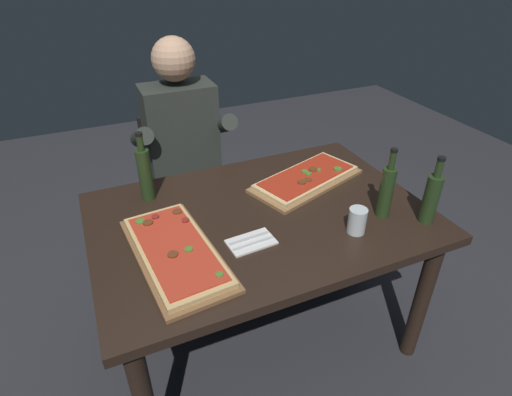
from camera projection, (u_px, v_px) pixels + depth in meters
name	position (u px, v px, depth m)	size (l,w,h in m)	color
ground_plane	(260.00, 331.00, 2.15)	(6.40, 6.40, 0.00)	#2D2D33
dining_table	(261.00, 232.00, 1.81)	(1.40, 0.96, 0.74)	black
pizza_rectangular_front	(306.00, 179.00, 1.97)	(0.60, 0.42, 0.05)	olive
pizza_rectangular_left	(176.00, 251.00, 1.51)	(0.32, 0.61, 0.05)	brown
wine_bottle_dark	(431.00, 197.00, 1.65)	(0.06, 0.06, 0.29)	#233819
oil_bottle_amber	(145.00, 173.00, 1.79)	(0.06, 0.06, 0.32)	#233819
vinegar_bottle_green	(386.00, 190.00, 1.69)	(0.06, 0.06, 0.31)	#233819
tumbler_near_camera	(357.00, 222.00, 1.62)	(0.07, 0.07, 0.11)	silver
napkin_cutlery_set	(251.00, 242.00, 1.59)	(0.19, 0.12, 0.01)	white
diner_chair	(183.00, 180.00, 2.51)	(0.44, 0.44, 0.87)	black
seated_diner	(185.00, 149.00, 2.28)	(0.53, 0.41, 1.33)	#23232D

